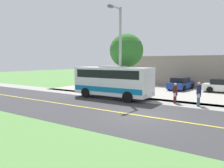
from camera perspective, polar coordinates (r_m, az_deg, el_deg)
ground_plane at (r=13.61m, az=6.98°, el=-8.20°), size 120.00×120.00×0.00m
road_surface at (r=13.61m, az=6.98°, el=-8.18°), size 8.00×100.00×0.01m
sidewalk at (r=18.32m, az=14.21°, el=-4.64°), size 2.40×100.00×0.01m
parking_lot_surface at (r=24.64m, az=26.37°, el=-2.38°), size 14.00×36.00×0.01m
road_centre_line at (r=13.61m, az=6.98°, el=-8.16°), size 0.16×100.00×0.00m
shuttle_bus_front at (r=19.57m, az=0.25°, el=0.92°), size 2.65×7.23×2.90m
pedestrian_with_bags at (r=17.32m, az=21.89°, el=-2.26°), size 0.72×0.34×1.79m
pedestrian_waiting at (r=17.93m, az=16.29°, el=-2.14°), size 0.72×0.34×1.62m
street_light_pole at (r=19.60m, az=2.00°, el=9.26°), size 1.97×0.24×8.07m
parked_car_near at (r=26.92m, az=17.63°, el=0.09°), size 4.53×2.29×1.45m
tree_curbside at (r=22.13m, az=3.82°, el=8.73°), size 3.39×3.39×6.11m
commercial_building at (r=33.63m, az=25.02°, el=3.22°), size 10.00×23.26×4.05m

